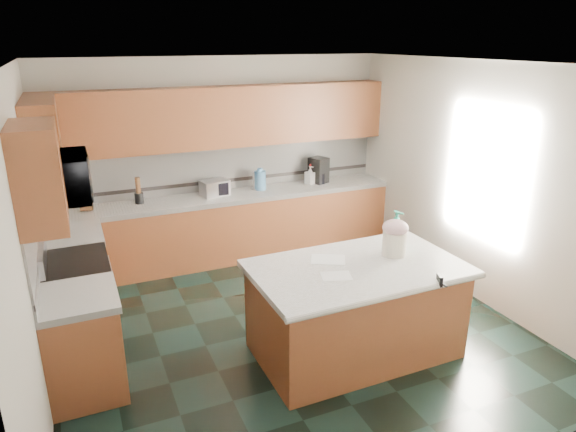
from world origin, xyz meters
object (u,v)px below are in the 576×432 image
treat_jar (394,243)px  coffee_maker (319,170)px  knife_block (86,200)px  soap_bottle_island (396,232)px  island_base (355,312)px  island_top (357,269)px  toaster_oven (215,188)px

treat_jar → coffee_maker: bearing=60.5°
treat_jar → knife_block: 3.74m
soap_bottle_island → treat_jar: bearing=-143.6°
island_base → coffee_maker: coffee_maker is taller
treat_jar → coffee_maker: 2.71m
island_top → toaster_oven: 2.78m
coffee_maker → island_base: bearing=-130.4°
island_top → treat_jar: (0.45, 0.08, 0.15)m
treat_jar → toaster_oven: 2.83m
island_top → soap_bottle_island: size_ratio=4.67×
island_top → toaster_oven: (-0.60, 2.71, 0.13)m
island_top → coffee_maker: coffee_maker is taller
soap_bottle_island → island_top: bearing=-176.6°
treat_jar → island_top: bearing=171.9°
island_top → soap_bottle_island: soap_bottle_island is taller
island_base → island_top: 0.46m
treat_jar → coffee_maker: coffee_maker is taller
treat_jar → coffee_maker: size_ratio=0.66×
soap_bottle_island → knife_block: 3.74m
soap_bottle_island → knife_block: (-2.71, 2.57, -0.08)m
soap_bottle_island → knife_block: soap_bottle_island is taller
treat_jar → knife_block: (-2.66, 2.63, 0.01)m
island_top → knife_block: (-2.21, 2.71, 0.16)m
island_base → knife_block: 3.55m
coffee_maker → toaster_oven: bearing=160.0°
toaster_oven → coffee_maker: coffee_maker is taller
island_top → toaster_oven: toaster_oven is taller
island_base → treat_jar: size_ratio=7.71×
toaster_oven → soap_bottle_island: bearing=-77.9°
soap_bottle_island → toaster_oven: soap_bottle_island is taller
soap_bottle_island → knife_block: size_ratio=1.67×
island_base → island_top: size_ratio=0.95×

